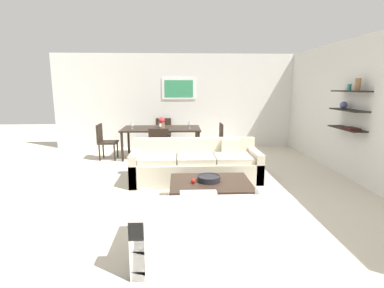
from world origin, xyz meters
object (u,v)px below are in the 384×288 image
at_px(dining_table, 161,130).
at_px(wine_glass_head, 162,121).
at_px(dining_chair_head, 163,132).
at_px(wine_glass_left_near, 132,125).
at_px(dining_chair_left_near, 104,139).
at_px(loveseat_white, 208,230).
at_px(wine_glass_right_near, 190,124).
at_px(sofa_beige, 196,166).
at_px(wine_glass_foot, 160,126).
at_px(decorative_bowl, 209,178).
at_px(apple_on_coffee_table, 193,181).
at_px(dining_chair_foot, 159,144).
at_px(centerpiece_vase, 162,122).
at_px(coffee_table, 210,194).
at_px(dining_chair_right_near, 217,138).

xyz_separation_m(dining_table, wine_glass_head, (0.00, 0.46, 0.17)).
relative_size(dining_chair_head, wine_glass_left_near, 5.87).
bearing_deg(dining_chair_left_near, wine_glass_head, 26.44).
relative_size(loveseat_white, wine_glass_right_near, 9.17).
relative_size(sofa_beige, wine_glass_foot, 14.52).
distance_m(sofa_beige, dining_chair_left_near, 2.79).
xyz_separation_m(wine_glass_right_near, wine_glass_head, (-0.72, 0.59, -0.01)).
xyz_separation_m(decorative_bowl, wine_glass_left_near, (-1.61, 3.03, 0.43)).
height_order(apple_on_coffee_table, dining_chair_foot, dining_chair_foot).
bearing_deg(dining_table, wine_glass_left_near, -169.86).
relative_size(decorative_bowl, centerpiece_vase, 1.25).
height_order(sofa_beige, dining_table, sofa_beige).
bearing_deg(coffee_table, dining_chair_foot, 112.00).
distance_m(dining_chair_foot, dining_chair_head, 1.85).
height_order(dining_chair_head, wine_glass_left_near, wine_glass_left_near).
xyz_separation_m(decorative_bowl, apple_on_coffee_table, (-0.24, -0.09, -0.01)).
distance_m(dining_table, centerpiece_vase, 0.21).
distance_m(wine_glass_foot, wine_glass_right_near, 0.79).
distance_m(loveseat_white, coffee_table, 1.33).
distance_m(decorative_bowl, wine_glass_foot, 2.88).
xyz_separation_m(loveseat_white, wine_glass_foot, (-0.75, 4.05, 0.58)).
bearing_deg(dining_table, dining_chair_left_near, -170.48).
bearing_deg(decorative_bowl, dining_chair_left_near, 127.90).
distance_m(dining_chair_right_near, wine_glass_foot, 1.45).
bearing_deg(decorative_bowl, dining_table, 105.77).
height_order(dining_table, dining_chair_head, dining_chair_head).
bearing_deg(wine_glass_right_near, centerpiece_vase, 172.40).
xyz_separation_m(apple_on_coffee_table, wine_glass_foot, (-0.66, 2.79, 0.45)).
bearing_deg(centerpiece_vase, coffee_table, -74.02).
bearing_deg(dining_chair_foot, dining_chair_head, 90.00).
distance_m(coffee_table, wine_glass_head, 3.82).
bearing_deg(dining_chair_left_near, centerpiece_vase, 8.08).
bearing_deg(apple_on_coffee_table, sofa_beige, 84.94).
bearing_deg(dining_chair_right_near, dining_chair_left_near, 180.00).
height_order(sofa_beige, coffee_table, sofa_beige).
height_order(decorative_bowl, dining_table, dining_table).
xyz_separation_m(wine_glass_right_near, wine_glass_left_near, (-1.43, -0.00, -0.01)).
height_order(coffee_table, dining_chair_right_near, dining_chair_right_near).
distance_m(loveseat_white, dining_chair_head, 5.48).
bearing_deg(apple_on_coffee_table, dining_chair_head, 98.93).
bearing_deg(wine_glass_left_near, centerpiece_vase, 7.36).
height_order(coffee_table, dining_chair_left_near, dining_chair_left_near).
bearing_deg(dining_chair_right_near, wine_glass_foot, -170.81).
bearing_deg(coffee_table, dining_table, 106.01).
xyz_separation_m(dining_chair_head, dining_chair_left_near, (-1.39, -1.16, 0.00)).
xyz_separation_m(apple_on_coffee_table, dining_chair_foot, (-0.66, 2.32, 0.09)).
bearing_deg(wine_glass_head, apple_on_coffee_table, -79.97).
relative_size(dining_chair_right_near, dining_chair_left_near, 1.00).
relative_size(coffee_table, decorative_bowl, 3.46).
relative_size(wine_glass_head, centerpiece_vase, 0.55).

